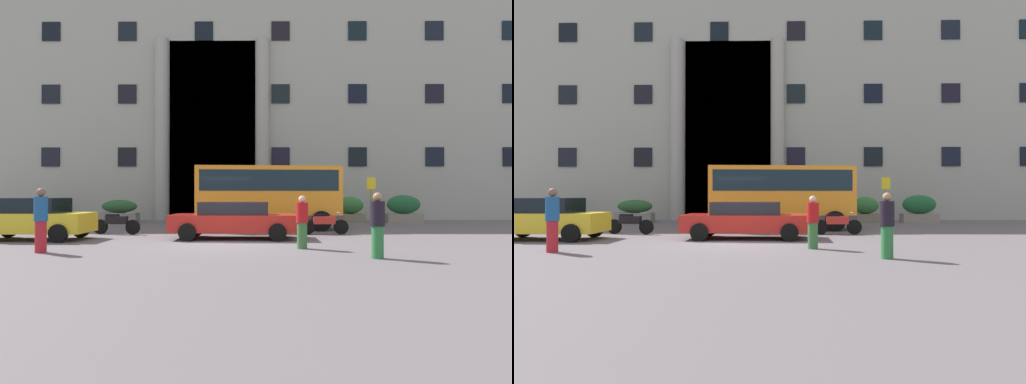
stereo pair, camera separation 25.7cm
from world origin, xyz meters
TOP-DOWN VIEW (x-y plane):
  - ground_plane at (0.00, 0.00)m, footprint 80.00×64.00m
  - office_building_facade at (-0.01, 17.48)m, footprint 43.25×9.69m
  - orange_minibus at (1.46, 5.50)m, footprint 6.68×3.02m
  - bus_stop_sign at (6.78, 7.42)m, footprint 0.44×0.08m
  - hedge_planter_east at (-11.46, 10.74)m, footprint 1.91×0.77m
  - hedge_planter_west at (0.02, 10.16)m, footprint 1.82×0.93m
  - hedge_planter_entrance_right at (-6.95, 10.10)m, footprint 2.11×0.89m
  - hedge_planter_entrance_left at (9.51, 10.55)m, footprint 2.03×0.90m
  - hedge_planter_far_west at (6.42, 10.75)m, footprint 1.68×0.96m
  - parked_estate_mid at (0.17, 1.40)m, footprint 4.59×2.16m
  - parked_sedan_second at (-6.99, 0.90)m, footprint 4.03×1.98m
  - motorcycle_near_kerb at (-4.76, 3.08)m, footprint 2.00×0.60m
  - scooter_by_planter at (3.67, 3.06)m, footprint 1.97×0.55m
  - pedestrian_man_red_shirt at (2.34, -1.49)m, footprint 0.36×0.36m
  - pedestrian_woman_dark_dress at (-4.96, -2.39)m, footprint 0.36×0.36m
  - pedestrian_woman_with_bag at (4.03, -3.41)m, footprint 0.36×0.36m

SIDE VIEW (x-z plane):
  - ground_plane at x=0.00m, z-range -0.12..0.00m
  - scooter_by_planter at x=3.67m, z-range 0.01..0.90m
  - motorcycle_near_kerb at x=-4.76m, z-range 0.01..0.91m
  - hedge_planter_west at x=0.02m, z-range -0.02..1.26m
  - hedge_planter_entrance_right at x=-6.95m, z-range -0.02..1.30m
  - hedge_planter_east at x=-11.46m, z-range -0.02..1.42m
  - parked_estate_mid at x=0.17m, z-range 0.03..1.37m
  - hedge_planter_far_west at x=6.42m, z-range -0.02..1.47m
  - parked_sedan_second at x=-6.99m, z-range 0.01..1.50m
  - hedge_planter_entrance_left at x=9.51m, z-range -0.03..1.57m
  - pedestrian_man_red_shirt at x=2.34m, z-range 0.00..1.57m
  - pedestrian_woman_with_bag at x=4.03m, z-range 0.00..1.65m
  - pedestrian_woman_dark_dress at x=-4.96m, z-range 0.01..1.79m
  - bus_stop_sign at x=6.78m, z-range 0.30..2.80m
  - orange_minibus at x=1.46m, z-range 0.27..3.17m
  - office_building_facade at x=-0.01m, z-range 0.00..18.45m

